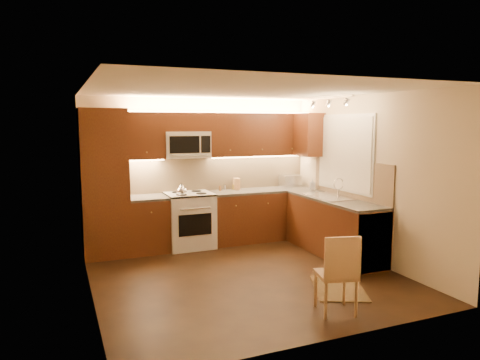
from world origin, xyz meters
name	(u,v)px	position (x,y,z in m)	size (l,w,h in m)	color
floor	(245,275)	(0.00, 0.00, 0.00)	(4.00, 4.00, 0.01)	black
ceiling	(246,90)	(0.00, 0.00, 2.50)	(4.00, 4.00, 0.01)	beige
wall_back	(200,171)	(0.00, 2.00, 1.25)	(4.00, 0.01, 2.50)	beige
wall_front	(331,213)	(0.00, -2.00, 1.25)	(4.00, 0.01, 2.50)	beige
wall_left	(88,194)	(-2.00, 0.00, 1.25)	(0.01, 4.00, 2.50)	beige
wall_right	(367,178)	(2.00, 0.00, 1.25)	(0.01, 4.00, 2.50)	beige
pantry	(104,183)	(-1.65, 1.70, 1.15)	(0.70, 0.60, 2.30)	#42170E
base_cab_back_left	(148,225)	(-0.99, 1.70, 0.43)	(0.62, 0.60, 0.86)	#42170E
counter_back_left	(147,198)	(-0.99, 1.70, 0.88)	(0.62, 0.60, 0.04)	#353330
base_cab_back_right	(261,215)	(1.04, 1.70, 0.43)	(1.92, 0.60, 0.86)	#42170E
counter_back_right	(261,191)	(1.04, 1.70, 0.88)	(1.92, 0.60, 0.04)	#353330
base_cab_right	(334,228)	(1.70, 0.40, 0.43)	(0.60, 2.00, 0.86)	#42170E
counter_right	(334,200)	(1.70, 0.40, 0.88)	(0.60, 2.00, 0.04)	#353330
dishwasher	(362,238)	(1.70, -0.30, 0.43)	(0.58, 0.60, 0.84)	silver
backsplash_back	(219,173)	(0.35, 1.99, 1.20)	(3.30, 0.02, 0.60)	tan
backsplash_right	(350,179)	(1.99, 0.40, 1.20)	(0.02, 2.00, 0.60)	tan
upper_cab_back_left	(144,136)	(-0.99, 1.82, 1.88)	(0.62, 0.35, 0.75)	#42170E
upper_cab_back_right	(259,135)	(1.04, 1.82, 1.88)	(1.92, 0.35, 0.75)	#42170E
upper_cab_bridge	(186,122)	(-0.30, 1.82, 2.09)	(0.76, 0.35, 0.31)	#42170E
upper_cab_right_corner	(309,135)	(1.82, 1.40, 1.88)	(0.35, 0.50, 0.75)	#42170E
stove	(190,220)	(-0.30, 1.68, 0.46)	(0.76, 0.65, 0.92)	silver
microwave	(186,145)	(-0.30, 1.81, 1.72)	(0.76, 0.38, 0.44)	silver
window_frame	(345,153)	(1.99, 0.55, 1.60)	(0.03, 1.44, 1.24)	silver
window_blinds	(344,153)	(1.97, 0.55, 1.60)	(0.02, 1.36, 1.16)	silver
sink	(329,192)	(1.70, 0.55, 0.98)	(0.52, 0.86, 0.15)	silver
faucet	(339,187)	(1.88, 0.55, 1.05)	(0.20, 0.04, 0.30)	silver
track_light_bar	(329,98)	(1.55, 0.40, 2.46)	(0.04, 1.20, 0.03)	silver
kettle	(182,190)	(-0.48, 1.47, 1.02)	(0.17, 0.17, 0.20)	silver
toaster_oven	(290,181)	(1.69, 1.84, 1.01)	(0.36, 0.27, 0.22)	silver
knife_block	(237,184)	(0.63, 1.86, 1.00)	(0.09, 0.15, 0.21)	#AB794D
spice_jar_a	(225,187)	(0.42, 1.89, 0.95)	(0.04, 0.04, 0.09)	silver
spice_jar_b	(233,187)	(0.58, 1.88, 0.95)	(0.04, 0.04, 0.09)	olive
spice_jar_c	(236,187)	(0.63, 1.89, 0.94)	(0.05, 0.05, 0.09)	silver
spice_jar_d	(220,188)	(0.31, 1.85, 0.94)	(0.04, 0.04, 0.08)	#945D2C
soap_bottle	(312,184)	(1.88, 1.34, 1.00)	(0.09, 0.09, 0.19)	#B3B3B7
rug	(338,288)	(0.89, -0.90, 0.01)	(0.60, 0.91, 0.01)	black
dining_chair	(336,273)	(0.45, -1.47, 0.45)	(0.40, 0.40, 0.90)	#AB794D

